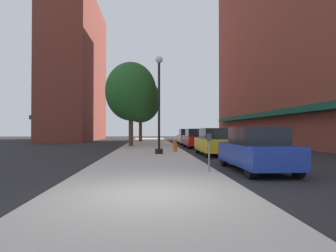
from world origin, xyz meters
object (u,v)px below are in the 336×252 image
car_yellow (214,142)px  tree_mid (140,100)px  car_red (196,138)px  fire_hydrant (175,145)px  parking_meter_near (209,148)px  car_silver (187,137)px  tree_near (131,92)px  lamppost (159,103)px  car_blue (256,150)px

car_yellow → tree_mid: bearing=105.3°
car_yellow → car_red: size_ratio=1.00×
tree_mid → fire_hydrant: bearing=-80.3°
fire_hydrant → parking_meter_near: (0.35, -9.23, 0.43)m
parking_meter_near → car_silver: bearing=84.6°
parking_meter_near → tree_mid: size_ratio=0.16×
tree_near → tree_mid: (0.52, 9.95, 0.31)m
lamppost → tree_near: 9.02m
tree_mid → car_blue: 26.05m
car_red → parking_meter_near: bearing=-95.6°
lamppost → parking_meter_near: 7.92m
lamppost → car_silver: 13.70m
parking_meter_near → car_red: size_ratio=0.30×
car_red → car_silver: bearing=91.9°
tree_mid → car_blue: size_ratio=1.87×
tree_near → car_yellow: tree_near is taller
lamppost → car_yellow: bearing=3.3°
lamppost → car_blue: lamppost is taller
parking_meter_near → car_silver: car_silver is taller
tree_near → car_red: bearing=-11.3°
car_yellow → car_silver: bearing=89.6°
tree_near → lamppost: bearing=-75.2°
tree_near → car_blue: (5.67, -15.18, -4.19)m
parking_meter_near → tree_mid: bearing=97.0°
tree_near → car_silver: tree_near is taller
lamppost → tree_near: (-2.25, 8.54, 1.80)m
car_blue → car_silver: 19.68m
car_red → car_silver: same height
car_yellow → car_silver: same height
car_blue → car_red: bearing=90.2°
fire_hydrant → car_yellow: bearing=-34.7°
parking_meter_near → tree_near: tree_near is taller
tree_mid → car_red: (5.15, -11.09, -4.50)m
tree_near → car_silver: bearing=38.4°
tree_near → car_yellow: (5.67, -8.35, -4.19)m
parking_meter_near → tree_near: size_ratio=0.17×
car_blue → car_red: same height
tree_mid → car_blue: bearing=-78.4°
car_blue → tree_mid: bearing=101.8°
fire_hydrant → car_red: size_ratio=0.18×
car_blue → car_silver: (0.00, 19.68, 0.00)m
car_red → car_blue: bearing=-88.1°
tree_mid → car_red: bearing=-65.1°
fire_hydrant → parking_meter_near: bearing=-87.8°
tree_near → car_blue: tree_near is taller
fire_hydrant → tree_near: 8.78m
car_red → car_silver: 5.64m
parking_meter_near → car_blue: car_blue is taller
fire_hydrant → car_silver: 11.49m
lamppost → car_silver: size_ratio=1.37×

